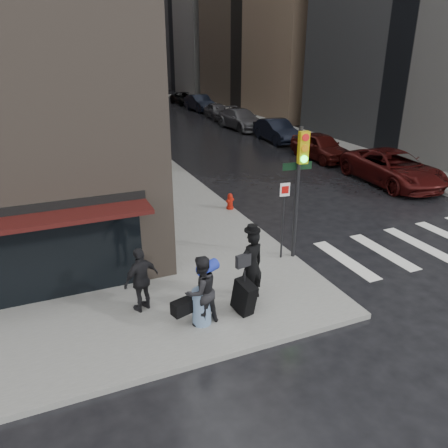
% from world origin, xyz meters
% --- Properties ---
extents(ground, '(140.00, 140.00, 0.00)m').
position_xyz_m(ground, '(0.00, 0.00, 0.00)').
color(ground, black).
rests_on(ground, ground).
extents(sidewalk_left, '(4.00, 50.00, 0.15)m').
position_xyz_m(sidewalk_left, '(0.00, 27.00, 0.07)').
color(sidewalk_left, slate).
rests_on(sidewalk_left, ground).
extents(sidewalk_right, '(3.00, 50.00, 0.15)m').
position_xyz_m(sidewalk_right, '(13.50, 27.00, 0.07)').
color(sidewalk_right, slate).
rests_on(sidewalk_right, ground).
extents(crosswalk, '(8.50, 3.00, 0.01)m').
position_xyz_m(crosswalk, '(7.50, 1.00, 0.00)').
color(crosswalk, silver).
rests_on(crosswalk, ground).
extents(bldg_right_far, '(22.00, 20.00, 25.00)m').
position_xyz_m(bldg_right_far, '(26.00, 58.00, 12.50)').
color(bldg_right_far, slate).
rests_on(bldg_right_far, ground).
extents(man_overcoat, '(1.14, 1.31, 2.20)m').
position_xyz_m(man_overcoat, '(-0.63, -0.18, 1.08)').
color(man_overcoat, black).
rests_on(man_overcoat, ground).
extents(man_jeans, '(1.34, 0.92, 1.84)m').
position_xyz_m(man_jeans, '(-2.18, -0.63, 1.07)').
color(man_jeans, black).
rests_on(man_jeans, ground).
extents(man_greycoat, '(1.12, 0.81, 1.77)m').
position_xyz_m(man_greycoat, '(-3.36, 0.55, 1.03)').
color(man_greycoat, black).
rests_on(man_greycoat, ground).
extents(traffic_light, '(1.05, 0.54, 4.24)m').
position_xyz_m(traffic_light, '(1.85, 1.61, 2.88)').
color(traffic_light, black).
rests_on(traffic_light, ground).
extents(fire_hydrant, '(0.40, 0.30, 0.69)m').
position_xyz_m(fire_hydrant, '(1.80, 6.60, 0.46)').
color(fire_hydrant, '#9E1609').
rests_on(fire_hydrant, ground).
extents(parked_car_0, '(3.14, 6.16, 1.67)m').
position_xyz_m(parked_car_0, '(11.06, 7.14, 0.83)').
color(parked_car_0, '#3B0C0B').
rests_on(parked_car_0, ground).
extents(parked_car_1, '(1.90, 4.71, 1.60)m').
position_xyz_m(parked_car_1, '(10.69, 12.90, 0.80)').
color(parked_car_1, '#3E0E0C').
rests_on(parked_car_1, ground).
extents(parked_car_2, '(1.91, 4.92, 1.60)m').
position_xyz_m(parked_car_2, '(10.85, 18.66, 0.80)').
color(parked_car_2, black).
rests_on(parked_car_2, ground).
extents(parked_car_3, '(2.66, 5.77, 1.63)m').
position_xyz_m(parked_car_3, '(10.69, 24.41, 0.82)').
color(parked_car_3, '#4C4B50').
rests_on(parked_car_3, ground).
extents(parked_car_4, '(2.04, 4.44, 1.48)m').
position_xyz_m(parked_car_4, '(10.91, 30.17, 0.74)').
color(parked_car_4, '#48484D').
rests_on(parked_car_4, ground).
extents(parked_car_5, '(1.98, 5.14, 1.67)m').
position_xyz_m(parked_car_5, '(11.24, 35.93, 0.84)').
color(parked_car_5, black).
rests_on(parked_car_5, ground).
extents(parked_car_6, '(2.50, 5.08, 1.39)m').
position_xyz_m(parked_car_6, '(11.47, 41.69, 0.69)').
color(parked_car_6, black).
rests_on(parked_car_6, ground).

